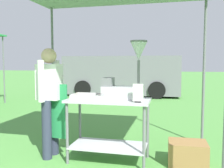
# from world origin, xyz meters

# --- Properties ---
(ground_plane) EXTENTS (70.00, 70.00, 0.00)m
(ground_plane) POSITION_xyz_m (0.00, 6.00, 0.00)
(ground_plane) COLOR #519342
(donut_cart) EXTENTS (1.16, 0.60, 0.89)m
(donut_cart) POSITION_xyz_m (0.19, 1.39, 0.63)
(donut_cart) COLOR #B7B7BC
(donut_cart) RESTS_ON ground
(donut_tray) EXTENTS (0.48, 0.31, 0.07)m
(donut_tray) POSITION_xyz_m (-0.07, 1.32, 0.91)
(donut_tray) COLOR #B7B7BC
(donut_tray) RESTS_ON donut_cart
(donut_fryer) EXTENTS (0.61, 0.28, 0.81)m
(donut_fryer) POSITION_xyz_m (0.43, 1.41, 1.16)
(donut_fryer) COLOR #B7B7BC
(donut_fryer) RESTS_ON donut_cart
(menu_sign) EXTENTS (0.13, 0.05, 0.24)m
(menu_sign) POSITION_xyz_m (0.63, 1.18, 0.99)
(menu_sign) COLOR black
(menu_sign) RESTS_ON donut_cart
(vendor) EXTENTS (0.46, 0.53, 1.61)m
(vendor) POSITION_xyz_m (-0.69, 1.34, 0.90)
(vendor) COLOR #2D3347
(vendor) RESTS_ON ground
(supply_crate) EXTENTS (0.52, 0.40, 0.32)m
(supply_crate) POSITION_xyz_m (1.28, 1.49, 0.16)
(supply_crate) COLOR olive
(supply_crate) RESTS_ON ground
(van_grey) EXTENTS (4.95, 2.27, 1.69)m
(van_grey) POSITION_xyz_m (-1.04, 8.73, 0.88)
(van_grey) COLOR slate
(van_grey) RESTS_ON ground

